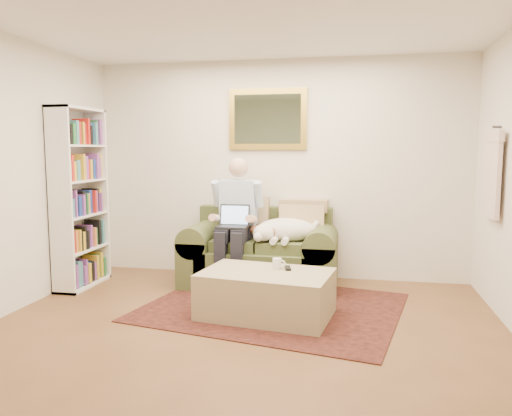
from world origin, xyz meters
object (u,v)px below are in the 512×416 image
(seated_man, at_px, (235,223))
(bookshelf, at_px, (80,198))
(sleeping_dog, at_px, (286,230))
(coffee_mug, at_px, (277,264))
(ottoman, at_px, (266,294))
(laptop, at_px, (233,221))
(sofa, at_px, (260,259))

(seated_man, xyz_separation_m, bookshelf, (-1.72, -0.27, 0.28))
(sleeping_dog, xyz_separation_m, coffee_mug, (0.03, -0.86, -0.18))
(seated_man, relative_size, ottoman, 1.24)
(laptop, distance_m, sleeping_dog, 0.59)
(sleeping_dog, xyz_separation_m, ottoman, (-0.05, -0.99, -0.45))
(sleeping_dog, height_order, coffee_mug, sleeping_dog)
(sofa, height_order, bookshelf, bookshelf)
(seated_man, height_order, ottoman, seated_man)
(sofa, relative_size, ottoman, 1.47)
(bookshelf, bearing_deg, sleeping_dog, 8.53)
(coffee_mug, bearing_deg, seated_man, 127.16)
(sofa, height_order, coffee_mug, sofa)
(seated_man, height_order, laptop, seated_man)
(sofa, bearing_deg, seated_man, -148.55)
(seated_man, distance_m, sleeping_dog, 0.58)
(sofa, distance_m, laptop, 0.58)
(laptop, height_order, coffee_mug, laptop)
(sleeping_dog, distance_m, ottoman, 1.09)
(seated_man, relative_size, laptop, 4.33)
(laptop, bearing_deg, sleeping_dog, 13.64)
(ottoman, bearing_deg, bookshelf, 163.94)
(sofa, relative_size, sleeping_dog, 2.43)
(ottoman, bearing_deg, sofa, 103.61)
(sleeping_dog, bearing_deg, sofa, 164.26)
(coffee_mug, bearing_deg, sleeping_dog, 92.04)
(bookshelf, bearing_deg, coffee_mug, -12.57)
(laptop, height_order, ottoman, laptop)
(ottoman, xyz_separation_m, coffee_mug, (0.08, 0.13, 0.26))
(sleeping_dog, height_order, bookshelf, bookshelf)
(sleeping_dog, bearing_deg, coffee_mug, -87.96)
(sleeping_dog, bearing_deg, laptop, -166.36)
(sleeping_dog, distance_m, bookshelf, 2.34)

